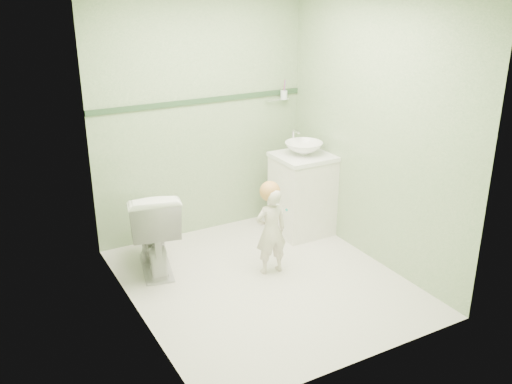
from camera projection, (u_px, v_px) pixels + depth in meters
ground at (264, 282)px, 4.87m from camera, size 2.50×2.50×0.00m
room_shell at (265, 148)px, 4.44m from camera, size 2.50×2.54×2.40m
trim_stripe at (201, 101)px, 5.40m from camera, size 2.20×0.02×0.05m
vanity at (302, 195)px, 5.68m from camera, size 0.52×0.50×0.80m
counter at (303, 157)px, 5.53m from camera, size 0.54×0.52×0.04m
basin at (304, 148)px, 5.50m from camera, size 0.37×0.37×0.13m
faucet at (294, 136)px, 5.62m from camera, size 0.03×0.13×0.18m
cup_holder at (283, 95)px, 5.76m from camera, size 0.26×0.07×0.21m
toilet at (153, 229)px, 4.96m from camera, size 0.59×0.84×0.78m
toddler at (271, 231)px, 4.90m from camera, size 0.31×0.22×0.79m
hair_cap at (270, 191)px, 4.79m from camera, size 0.18×0.18×0.18m
teal_toothbrush at (286, 209)px, 4.73m from camera, size 0.11×0.13×0.08m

